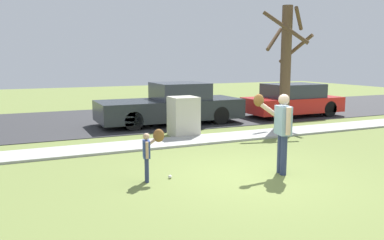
{
  "coord_description": "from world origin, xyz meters",
  "views": [
    {
      "loc": [
        -4.25,
        -6.66,
        2.36
      ],
      "look_at": [
        -0.65,
        1.37,
        1.0
      ],
      "focal_mm": 37.21,
      "sensor_mm": 36.0,
      "label": 1
    }
  ],
  "objects": [
    {
      "name": "road_surface",
      "position": [
        0.0,
        8.6,
        0.01
      ],
      "size": [
        36.0,
        6.8,
        0.02
      ],
      "primitive_type": "cube",
      "color": "#2D2D30",
      "rests_on": "ground"
    },
    {
      "name": "ground_plane",
      "position": [
        0.0,
        3.5,
        0.0
      ],
      "size": [
        48.0,
        48.0,
        0.0
      ],
      "primitive_type": "plane",
      "color": "olive"
    },
    {
      "name": "street_tree_near",
      "position": [
        4.46,
        4.77,
        2.24
      ],
      "size": [
        1.84,
        1.88,
        4.16
      ],
      "color": "brown",
      "rests_on": "ground"
    },
    {
      "name": "person_adult",
      "position": [
        0.67,
        -0.11,
        1.02
      ],
      "size": [
        0.65,
        0.72,
        1.66
      ],
      "rotation": [
        0.0,
        0.0,
        2.92
      ],
      "color": "navy",
      "rests_on": "ground"
    },
    {
      "name": "parked_pickup_dark",
      "position": [
        0.95,
        6.74,
        0.67
      ],
      "size": [
        5.2,
        1.95,
        1.48
      ],
      "rotation": [
        0.0,
        0.0,
        3.14
      ],
      "color": "#23282D",
      "rests_on": "road_surface"
    },
    {
      "name": "person_child",
      "position": [
        -1.92,
        0.5,
        0.66
      ],
      "size": [
        0.49,
        0.34,
        1.0
      ],
      "rotation": [
        0.0,
        0.0,
        6.06
      ],
      "color": "navy",
      "rests_on": "ground"
    },
    {
      "name": "utility_cabinet",
      "position": [
        0.46,
        4.49,
        0.6
      ],
      "size": [
        0.81,
        0.79,
        1.21
      ],
      "primitive_type": "cube",
      "color": "beige",
      "rests_on": "ground"
    },
    {
      "name": "parked_hatchback_red",
      "position": [
        6.19,
        6.51,
        0.66
      ],
      "size": [
        4.0,
        1.75,
        1.33
      ],
      "rotation": [
        0.0,
        0.0,
        3.14
      ],
      "color": "red",
      "rests_on": "road_surface"
    },
    {
      "name": "sidewalk_strip",
      "position": [
        0.0,
        3.6,
        0.03
      ],
      "size": [
        36.0,
        1.2,
        0.06
      ],
      "primitive_type": "cube",
      "color": "#A3A39E",
      "rests_on": "ground"
    },
    {
      "name": "baseball",
      "position": [
        -1.53,
        0.49,
        0.04
      ],
      "size": [
        0.07,
        0.07,
        0.07
      ],
      "primitive_type": "sphere",
      "color": "white",
      "rests_on": "ground"
    }
  ]
}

